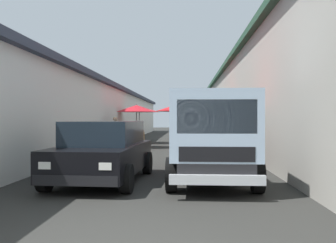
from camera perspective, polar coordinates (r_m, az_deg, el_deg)
ground at (r=17.36m, az=0.10°, el=-4.55°), size 90.00×90.00×0.00m
building_left_whitewash at (r=20.96m, az=-18.30°, el=1.08°), size 49.80×7.50×3.49m
building_right_concrete at (r=20.41m, az=19.72°, el=2.90°), size 49.80×7.50×4.78m
fruit_stall_near_left at (r=22.39m, az=-4.57°, el=0.93°), size 2.48×2.48×2.31m
fruit_stall_mid_lane at (r=11.44m, az=4.81°, el=1.85°), size 2.73×2.73×2.25m
fruit_stall_far_left at (r=19.93m, az=6.68°, el=0.98°), size 2.45×2.45×2.17m
fruit_stall_far_right at (r=18.93m, az=-4.88°, el=1.12°), size 2.11×2.11×2.29m
hatchback_car at (r=8.96m, az=-9.99°, el=-4.54°), size 3.99×2.07×1.45m
delivery_truck at (r=8.21m, az=6.91°, el=-2.87°), size 4.94×2.01×2.08m
vendor_by_crates at (r=18.08m, az=-8.24°, el=-1.42°), size 0.56×0.42×1.61m
parked_scooter at (r=18.50m, az=7.90°, el=-2.86°), size 1.68×0.53×1.14m
plastic_stool at (r=10.50m, az=-11.13°, el=-6.06°), size 0.30×0.30×0.43m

